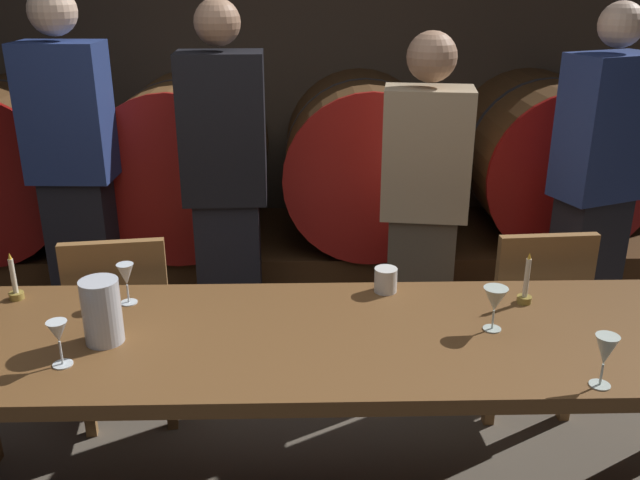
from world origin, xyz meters
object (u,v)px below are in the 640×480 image
(dining_table, at_px, (336,351))
(wine_glass_center, at_px, (126,276))
(chair_left, at_px, (124,319))
(wine_glass_left, at_px, (58,334))
(guest_center_left, at_px, (226,190))
(wine_barrel_center_left, at_px, (187,159))
(wine_glass_far_right, at_px, (605,352))
(wine_barrel_far_left, at_px, (10,160))
(guest_center_right, at_px, (423,212))
(guest_far_right, at_px, (595,194))
(wine_barrel_far_right, at_px, (544,157))
(candle_right, at_px, (525,289))
(candle_left, at_px, (15,287))
(guest_far_left, at_px, (75,179))
(cup_center_left, at_px, (386,280))
(wine_glass_right, at_px, (495,300))
(chair_right, at_px, (529,311))
(wine_barrel_center_right, at_px, (364,158))
(pitcher, at_px, (102,311))

(dining_table, xyz_separation_m, wine_glass_center, (-0.73, 0.23, 0.17))
(chair_left, relative_size, wine_glass_left, 6.06)
(wine_glass_left, bearing_deg, guest_center_left, 74.23)
(wine_barrel_center_left, height_order, wine_glass_far_right, wine_barrel_center_left)
(guest_center_left, bearing_deg, wine_barrel_center_left, -69.12)
(wine_barrel_far_left, bearing_deg, wine_glass_left, -65.29)
(guest_center_right, bearing_deg, chair_left, 23.46)
(wine_glass_far_right, bearing_deg, wine_barrel_center_left, 124.97)
(wine_barrel_far_left, height_order, wine_glass_center, wine_barrel_far_left)
(guest_far_right, distance_m, wine_glass_far_right, 1.44)
(wine_barrel_far_right, distance_m, candle_right, 1.71)
(guest_center_right, height_order, wine_glass_far_right, guest_center_right)
(chair_left, xyz_separation_m, candle_left, (-0.27, -0.33, 0.31))
(guest_far_left, relative_size, wine_glass_center, 11.98)
(candle_left, relative_size, cup_center_left, 1.98)
(candle_left, relative_size, wine_glass_left, 1.23)
(wine_barrel_center_left, distance_m, cup_center_left, 1.78)
(chair_left, distance_m, candle_right, 1.62)
(guest_far_right, bearing_deg, wine_glass_far_right, 47.69)
(guest_center_left, bearing_deg, wine_glass_right, 129.84)
(wine_barrel_far_right, relative_size, chair_right, 1.09)
(guest_center_left, height_order, wine_glass_far_right, guest_center_left)
(chair_right, bearing_deg, chair_left, -2.70)
(chair_left, distance_m, guest_center_right, 1.38)
(wine_barrel_center_left, relative_size, guest_far_right, 0.55)
(wine_barrel_far_left, bearing_deg, guest_far_right, -14.75)
(wine_barrel_far_right, distance_m, chair_left, 2.47)
(wine_barrel_center_right, distance_m, wine_glass_right, 1.82)
(wine_barrel_center_left, bearing_deg, dining_table, -67.29)
(wine_barrel_center_left, height_order, guest_center_right, guest_center_right)
(guest_center_right, bearing_deg, guest_far_left, -0.33)
(dining_table, relative_size, guest_center_right, 1.79)
(wine_glass_right, height_order, wine_glass_far_right, wine_glass_far_right)
(wine_barrel_center_left, xyz_separation_m, wine_barrel_far_right, (2.02, 0.00, 0.00))
(wine_barrel_center_left, height_order, guest_center_left, guest_center_left)
(guest_far_right, bearing_deg, wine_glass_center, 0.21)
(guest_far_right, bearing_deg, wine_barrel_far_right, -113.51)
(wine_barrel_far_left, height_order, guest_center_left, guest_center_left)
(pitcher, bearing_deg, wine_glass_far_right, -11.11)
(dining_table, xyz_separation_m, wine_glass_right, (0.51, 0.01, 0.17))
(wine_glass_center, xyz_separation_m, wine_glass_far_right, (1.46, -0.56, 0.01))
(wine_barrel_far_right, relative_size, guest_far_left, 0.53)
(chair_left, bearing_deg, wine_barrel_center_left, -102.13)
(chair_left, bearing_deg, candle_left, 43.26)
(wine_barrel_far_left, relative_size, candle_right, 4.98)
(guest_far_left, xyz_separation_m, cup_center_left, (1.38, -0.90, -0.13))
(chair_left, height_order, cup_center_left, chair_left)
(chair_left, relative_size, pitcher, 4.17)
(wine_barrel_center_right, xyz_separation_m, cup_center_left, (-0.04, -1.50, -0.06))
(chair_right, bearing_deg, dining_table, 33.04)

